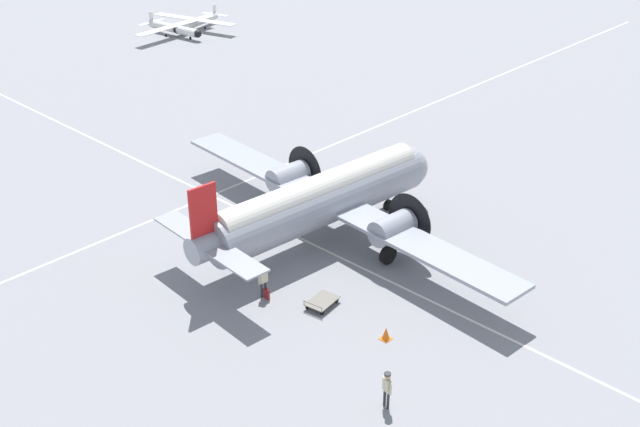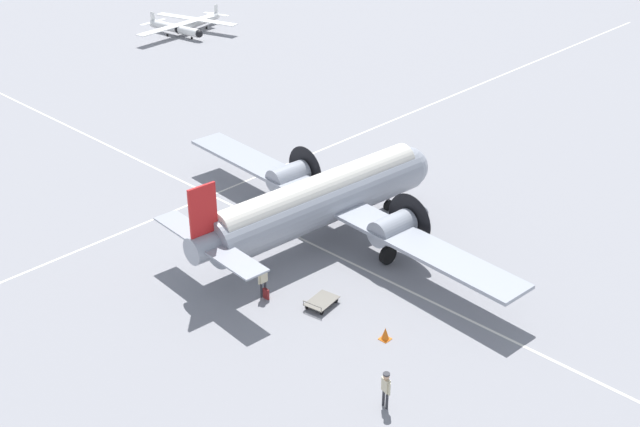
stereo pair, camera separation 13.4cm
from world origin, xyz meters
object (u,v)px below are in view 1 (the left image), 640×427
at_px(crew_foreground, 387,386).
at_px(traffic_cone, 386,334).
at_px(light_aircraft_distant, 175,28).
at_px(suitcase_near_door, 266,294).
at_px(airliner_main, 326,198).
at_px(light_aircraft_taxiing, 196,22).
at_px(baggage_cart, 322,301).
at_px(passenger_boarding, 263,278).

bearing_deg(crew_foreground, traffic_cone, 144.99).
bearing_deg(light_aircraft_distant, suitcase_near_door, -38.34).
distance_m(crew_foreground, traffic_cone, 4.80).
relative_size(airliner_main, light_aircraft_distant, 2.48).
bearing_deg(light_aircraft_taxiing, baggage_cart, 43.30).
height_order(baggage_cart, light_aircraft_taxiing, light_aircraft_taxiing).
bearing_deg(suitcase_near_door, traffic_cone, 13.28).
xyz_separation_m(passenger_boarding, baggage_cart, (2.77, 1.42, -0.81)).
distance_m(crew_foreground, suitcase_near_door, 9.88).
bearing_deg(baggage_cart, airliner_main, 32.76).
height_order(suitcase_near_door, light_aircraft_taxiing, light_aircraft_taxiing).
distance_m(light_aircraft_taxiing, traffic_cone, 58.36).
bearing_deg(traffic_cone, airliner_main, 149.45).
bearing_deg(baggage_cart, suitcase_near_door, 111.71).
bearing_deg(crew_foreground, light_aircraft_distant, 166.36).
height_order(airliner_main, crew_foreground, airliner_main).
distance_m(suitcase_near_door, traffic_cone, 6.78).
bearing_deg(suitcase_near_door, passenger_boarding, 167.90).
relative_size(passenger_boarding, traffic_cone, 2.74).
xyz_separation_m(suitcase_near_door, light_aircraft_distant, (-43.55, 27.43, 0.54)).
bearing_deg(airliner_main, crew_foreground, -122.25).
height_order(baggage_cart, traffic_cone, traffic_cone).
xyz_separation_m(light_aircraft_taxiing, traffic_cone, (50.63, -29.01, -0.52)).
xyz_separation_m(suitcase_near_door, light_aircraft_taxiing, (-44.03, 30.57, 0.53)).
bearing_deg(traffic_cone, baggage_cart, -178.91).
xyz_separation_m(crew_foreground, light_aircraft_taxiing, (-53.65, 32.66, -0.29)).
relative_size(airliner_main, light_aircraft_taxiing, 2.55).
relative_size(crew_foreground, suitcase_near_door, 2.89).
bearing_deg(light_aircraft_distant, baggage_cart, -35.54).
bearing_deg(suitcase_near_door, crew_foreground, -12.26).
height_order(light_aircraft_distant, traffic_cone, light_aircraft_distant).
distance_m(light_aircraft_distant, light_aircraft_taxiing, 3.18).
distance_m(passenger_boarding, light_aircraft_distant, 51.21).
bearing_deg(light_aircraft_distant, traffic_cone, -33.43).
xyz_separation_m(airliner_main, baggage_cart, (4.67, -5.25, -2.31)).
bearing_deg(light_aircraft_taxiing, passenger_boarding, 40.43).
distance_m(airliner_main, traffic_cone, 10.43).
bearing_deg(light_aircraft_distant, light_aircraft_taxiing, 92.63).
height_order(passenger_boarding, traffic_cone, passenger_boarding).
relative_size(suitcase_near_door, traffic_cone, 0.95).
bearing_deg(light_aircraft_distant, passenger_boarding, -38.45).
distance_m(suitcase_near_door, baggage_cart, 2.91).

